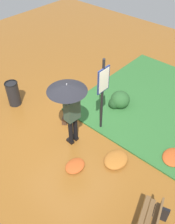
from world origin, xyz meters
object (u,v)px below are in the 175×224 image
(trash_bin, at_px, (13,93))
(person_with_umbrella, at_px, (69,99))
(info_sign_post, at_px, (103,88))
(handbag, at_px, (65,119))

(trash_bin, bearing_deg, person_with_umbrella, 90.21)
(person_with_umbrella, xyz_separation_m, trash_bin, (0.01, -2.60, -1.13))
(info_sign_post, height_order, trash_bin, info_sign_post)
(info_sign_post, distance_m, handbag, 1.72)
(info_sign_post, xyz_separation_m, handbag, (0.53, -0.96, -1.32))
(handbag, bearing_deg, person_with_umbrella, 57.48)
(info_sign_post, distance_m, trash_bin, 3.18)
(info_sign_post, height_order, handbag, info_sign_post)
(handbag, height_order, trash_bin, trash_bin)
(trash_bin, bearing_deg, handbag, 104.32)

